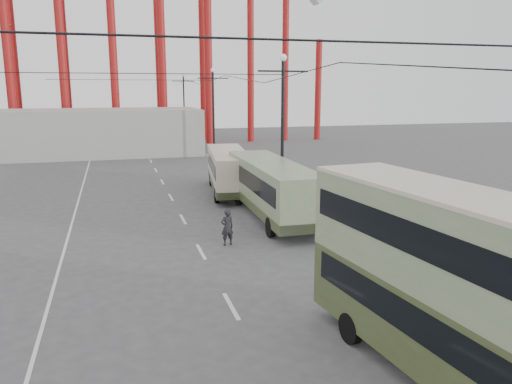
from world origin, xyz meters
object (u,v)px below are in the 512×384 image
object	(u,v)px
double_decker_bus	(449,279)
pedestrian	(227,227)
single_decker_green	(271,186)
single_decker_cream	(229,169)

from	to	relation	value
double_decker_bus	pedestrian	world-z (taller)	double_decker_bus
single_decker_green	pedestrian	size ratio (longest dim) A/B	6.52
pedestrian	single_decker_green	bearing A→B (deg)	-140.09
single_decker_cream	pedestrian	size ratio (longest dim) A/B	5.64
double_decker_bus	single_decker_green	world-z (taller)	double_decker_bus
single_decker_green	single_decker_cream	size ratio (longest dim) A/B	1.16
single_decker_cream	pedestrian	distance (m)	12.14
single_decker_cream	pedestrian	world-z (taller)	single_decker_cream
double_decker_bus	pedestrian	distance (m)	12.92
single_decker_cream	double_decker_bus	bearing A→B (deg)	-82.69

